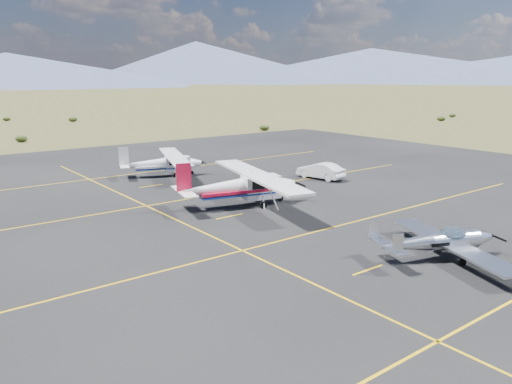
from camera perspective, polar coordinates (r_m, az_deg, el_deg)
name	(u,v)px	position (r m, az deg, el deg)	size (l,w,h in m)	color
ground	(354,238)	(27.55, 11.13, -5.15)	(1600.00, 1600.00, 0.00)	#383D1C
apron	(272,210)	(32.38, 1.85, -2.13)	(72.00, 72.00, 0.02)	black
aircraft_low_wing	(440,241)	(25.31, 20.33, -5.32)	(6.16, 8.27, 1.83)	silver
aircraft_cessna	(241,186)	(33.12, -1.77, 0.73)	(8.16, 12.53, 3.18)	white
aircraft_plain	(163,163)	(43.82, -10.60, 3.30)	(7.37, 10.35, 2.67)	white
sedan	(320,171)	(42.47, 7.38, 2.43)	(1.45, 4.16, 1.37)	white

